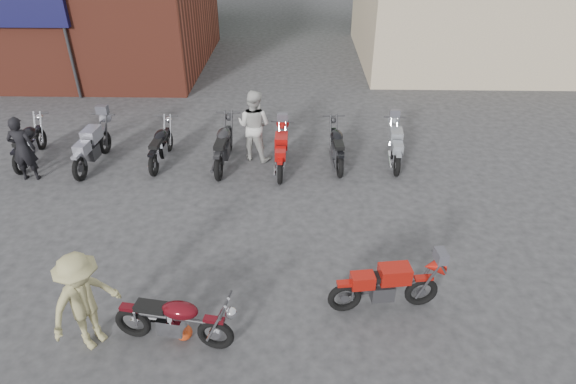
{
  "coord_description": "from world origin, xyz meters",
  "views": [
    {
      "loc": [
        0.89,
        -5.9,
        6.06
      ],
      "look_at": [
        0.7,
        2.4,
        0.9
      ],
      "focal_mm": 30.0,
      "sensor_mm": 36.0,
      "label": 1
    }
  ],
  "objects_px": {
    "row_bike_3": "(223,144)",
    "person_tan": "(84,302)",
    "row_bike_1": "(91,145)",
    "vintage_motorcycle": "(174,318)",
    "row_bike_6": "(396,144)",
    "row_bike_4": "(281,150)",
    "row_bike_0": "(28,141)",
    "person_light": "(254,126)",
    "row_bike_5": "(337,144)",
    "helmet": "(184,332)",
    "person_dark": "(23,149)",
    "row_bike_2": "(160,144)",
    "sportbike": "(387,284)"
  },
  "relations": [
    {
      "from": "vintage_motorcycle",
      "to": "person_tan",
      "type": "xyz_separation_m",
      "value": [
        -1.31,
        -0.03,
        0.33
      ]
    },
    {
      "from": "sportbike",
      "to": "row_bike_5",
      "type": "bearing_deg",
      "value": 87.92
    },
    {
      "from": "sportbike",
      "to": "row_bike_0",
      "type": "relative_size",
      "value": 0.96
    },
    {
      "from": "row_bike_1",
      "to": "row_bike_2",
      "type": "relative_size",
      "value": 1.09
    },
    {
      "from": "row_bike_4",
      "to": "row_bike_2",
      "type": "bearing_deg",
      "value": 84.74
    },
    {
      "from": "row_bike_0",
      "to": "vintage_motorcycle",
      "type": "bearing_deg",
      "value": -143.59
    },
    {
      "from": "person_dark",
      "to": "row_bike_3",
      "type": "bearing_deg",
      "value": -175.51
    },
    {
      "from": "sportbike",
      "to": "row_bike_2",
      "type": "bearing_deg",
      "value": 126.97
    },
    {
      "from": "sportbike",
      "to": "row_bike_4",
      "type": "xyz_separation_m",
      "value": [
        -1.93,
        4.85,
        0.01
      ]
    },
    {
      "from": "helmet",
      "to": "row_bike_3",
      "type": "distance_m",
      "value": 5.84
    },
    {
      "from": "row_bike_1",
      "to": "sportbike",
      "type": "bearing_deg",
      "value": -122.26
    },
    {
      "from": "person_light",
      "to": "row_bike_5",
      "type": "relative_size",
      "value": 0.99
    },
    {
      "from": "person_light",
      "to": "row_bike_3",
      "type": "distance_m",
      "value": 0.93
    },
    {
      "from": "person_dark",
      "to": "row_bike_6",
      "type": "height_order",
      "value": "person_dark"
    },
    {
      "from": "row_bike_1",
      "to": "row_bike_3",
      "type": "bearing_deg",
      "value": -84.37
    },
    {
      "from": "person_light",
      "to": "row_bike_5",
      "type": "distance_m",
      "value": 2.2
    },
    {
      "from": "vintage_motorcycle",
      "to": "person_dark",
      "type": "relative_size",
      "value": 1.13
    },
    {
      "from": "person_tan",
      "to": "row_bike_4",
      "type": "height_order",
      "value": "person_tan"
    },
    {
      "from": "person_tan",
      "to": "row_bike_5",
      "type": "relative_size",
      "value": 0.91
    },
    {
      "from": "row_bike_1",
      "to": "row_bike_2",
      "type": "bearing_deg",
      "value": -79.27
    },
    {
      "from": "person_light",
      "to": "row_bike_6",
      "type": "xyz_separation_m",
      "value": [
        3.68,
        -0.18,
        -0.41
      ]
    },
    {
      "from": "row_bike_0",
      "to": "row_bike_6",
      "type": "bearing_deg",
      "value": -93.84
    },
    {
      "from": "row_bike_0",
      "to": "row_bike_3",
      "type": "distance_m",
      "value": 5.14
    },
    {
      "from": "person_light",
      "to": "row_bike_4",
      "type": "xyz_separation_m",
      "value": [
        0.73,
        -0.61,
        -0.4
      ]
    },
    {
      "from": "row_bike_0",
      "to": "sportbike",
      "type": "bearing_deg",
      "value": -125.56
    },
    {
      "from": "row_bike_3",
      "to": "person_tan",
      "type": "bearing_deg",
      "value": 170.02
    },
    {
      "from": "person_dark",
      "to": "row_bike_6",
      "type": "xyz_separation_m",
      "value": [
        9.18,
        1.06,
        -0.29
      ]
    },
    {
      "from": "row_bike_6",
      "to": "row_bike_4",
      "type": "bearing_deg",
      "value": 102.51
    },
    {
      "from": "vintage_motorcycle",
      "to": "row_bike_2",
      "type": "xyz_separation_m",
      "value": [
        -1.71,
        6.0,
        -0.0
      ]
    },
    {
      "from": "row_bike_0",
      "to": "row_bike_1",
      "type": "height_order",
      "value": "row_bike_1"
    },
    {
      "from": "vintage_motorcycle",
      "to": "helmet",
      "type": "bearing_deg",
      "value": 52.57
    },
    {
      "from": "row_bike_2",
      "to": "vintage_motorcycle",
      "type": "bearing_deg",
      "value": -161.91
    },
    {
      "from": "vintage_motorcycle",
      "to": "row_bike_4",
      "type": "distance_m",
      "value": 5.86
    },
    {
      "from": "helmet",
      "to": "row_bike_6",
      "type": "xyz_separation_m",
      "value": [
        4.31,
        6.03,
        0.41
      ]
    },
    {
      "from": "person_dark",
      "to": "person_light",
      "type": "distance_m",
      "value": 5.64
    },
    {
      "from": "row_bike_1",
      "to": "vintage_motorcycle",
      "type": "bearing_deg",
      "value": -145.55
    },
    {
      "from": "vintage_motorcycle",
      "to": "row_bike_4",
      "type": "xyz_separation_m",
      "value": [
        1.44,
        5.69,
        -0.0
      ]
    },
    {
      "from": "sportbike",
      "to": "row_bike_4",
      "type": "distance_m",
      "value": 5.22
    },
    {
      "from": "row_bike_2",
      "to": "row_bike_3",
      "type": "relative_size",
      "value": 0.89
    },
    {
      "from": "vintage_motorcycle",
      "to": "row_bike_1",
      "type": "height_order",
      "value": "row_bike_1"
    },
    {
      "from": "vintage_motorcycle",
      "to": "row_bike_1",
      "type": "relative_size",
      "value": 0.92
    },
    {
      "from": "row_bike_0",
      "to": "person_light",
      "type": "bearing_deg",
      "value": -91.77
    },
    {
      "from": "row_bike_0",
      "to": "row_bike_5",
      "type": "height_order",
      "value": "row_bike_0"
    },
    {
      "from": "person_dark",
      "to": "row_bike_5",
      "type": "distance_m",
      "value": 7.72
    },
    {
      "from": "row_bike_5",
      "to": "vintage_motorcycle",
      "type": "bearing_deg",
      "value": 151.19
    },
    {
      "from": "row_bike_1",
      "to": "row_bike_2",
      "type": "distance_m",
      "value": 1.73
    },
    {
      "from": "person_dark",
      "to": "row_bike_2",
      "type": "distance_m",
      "value": 3.22
    },
    {
      "from": "vintage_motorcycle",
      "to": "person_dark",
      "type": "height_order",
      "value": "person_dark"
    },
    {
      "from": "person_dark",
      "to": "row_bike_3",
      "type": "distance_m",
      "value": 4.81
    },
    {
      "from": "person_dark",
      "to": "helmet",
      "type": "bearing_deg",
      "value": 128.78
    }
  ]
}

